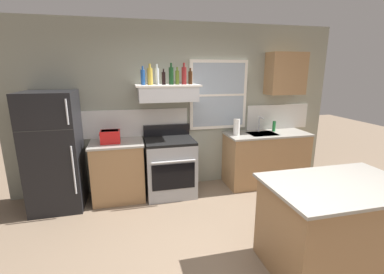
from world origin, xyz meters
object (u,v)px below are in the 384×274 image
(bottle_balsamic_dark, at_px, (164,78))
(bottle_brown_stout, at_px, (190,78))
(refrigerator, at_px, (54,152))
(paper_towel_roll, at_px, (237,127))
(bottle_champagne_gold_foil, at_px, (150,76))
(bottle_olive_oil_square, at_px, (177,77))
(bottle_blue_liqueur, at_px, (143,77))
(bottle_red_label_wine, at_px, (184,75))
(kitchen_island, at_px, (335,226))
(toaster, at_px, (110,136))
(dish_soap_bottle, at_px, (274,126))
(bottle_clear_tall, at_px, (157,76))
(stove_range, at_px, (170,166))
(bottle_dark_green_wine, at_px, (171,76))

(bottle_balsamic_dark, bearing_deg, bottle_brown_stout, 1.92)
(refrigerator, height_order, paper_towel_roll, refrigerator)
(bottle_brown_stout, bearing_deg, bottle_champagne_gold_foil, -177.31)
(refrigerator, xyz_separation_m, paper_towel_roll, (2.78, 0.06, 0.20))
(bottle_brown_stout, bearing_deg, bottle_olive_oil_square, -175.54)
(bottle_balsamic_dark, bearing_deg, bottle_blue_liqueur, -173.79)
(bottle_balsamic_dark, distance_m, bottle_brown_stout, 0.42)
(bottle_balsamic_dark, relative_size, bottle_red_label_wine, 0.73)
(bottle_red_label_wine, height_order, kitchen_island, bottle_red_label_wine)
(bottle_balsamic_dark, bearing_deg, toaster, -174.36)
(bottle_blue_liqueur, relative_size, dish_soap_bottle, 1.52)
(refrigerator, bearing_deg, bottle_clear_tall, 6.57)
(dish_soap_bottle, bearing_deg, stove_range, -175.82)
(bottle_champagne_gold_foil, bearing_deg, bottle_clear_tall, 34.86)
(bottle_brown_stout, relative_size, paper_towel_roll, 0.91)
(bottle_olive_oil_square, xyz_separation_m, kitchen_island, (1.18, -2.12, -1.40))
(bottle_champagne_gold_foil, xyz_separation_m, bottle_brown_stout, (0.62, 0.03, -0.03))
(bottle_dark_green_wine, bearing_deg, dish_soap_bottle, 1.75)
(bottle_blue_liqueur, bearing_deg, bottle_clear_tall, 23.99)
(toaster, height_order, bottle_brown_stout, bottle_brown_stout)
(refrigerator, xyz_separation_m, bottle_blue_liqueur, (1.29, 0.08, 1.02))
(bottle_red_label_wine, height_order, paper_towel_roll, bottle_red_label_wine)
(bottle_red_label_wine, height_order, bottle_brown_stout, bottle_red_label_wine)
(toaster, xyz_separation_m, bottle_clear_tall, (0.73, 0.14, 0.86))
(bottle_red_label_wine, bearing_deg, bottle_champagne_gold_foil, -178.17)
(bottle_olive_oil_square, relative_size, bottle_brown_stout, 1.06)
(bottle_blue_liqueur, xyz_separation_m, bottle_clear_tall, (0.22, 0.10, 0.01))
(stove_range, distance_m, bottle_blue_liqueur, 1.44)
(bottle_olive_oil_square, height_order, kitchen_island, bottle_olive_oil_square)
(bottle_blue_liqueur, xyz_separation_m, kitchen_island, (1.70, -2.09, -1.40))
(bottle_clear_tall, bearing_deg, bottle_blue_liqueur, -156.01)
(refrigerator, distance_m, kitchen_island, 3.62)
(bottle_red_label_wine, relative_size, paper_towel_roll, 1.19)
(bottle_balsamic_dark, height_order, paper_towel_roll, bottle_balsamic_dark)
(bottle_clear_tall, relative_size, bottle_olive_oil_square, 1.17)
(bottle_clear_tall, relative_size, bottle_red_label_wine, 0.94)
(bottle_champagne_gold_foil, xyz_separation_m, paper_towel_roll, (1.39, -0.03, -0.83))
(bottle_balsamic_dark, xyz_separation_m, paper_towel_roll, (1.19, -0.05, -0.80))
(bottle_brown_stout, distance_m, kitchen_island, 2.73)
(bottle_champagne_gold_foil, height_order, dish_soap_bottle, bottle_champagne_gold_foil)
(bottle_champagne_gold_foil, bearing_deg, toaster, -173.91)
(dish_soap_bottle, bearing_deg, bottle_champagne_gold_foil, -178.26)
(bottle_clear_tall, height_order, bottle_dark_green_wine, bottle_dark_green_wine)
(refrigerator, xyz_separation_m, bottle_red_label_wine, (1.91, 0.11, 1.04))
(toaster, bearing_deg, stove_range, -0.40)
(toaster, xyz_separation_m, stove_range, (0.88, -0.01, -0.54))
(bottle_blue_liqueur, height_order, bottle_red_label_wine, bottle_red_label_wine)
(bottle_blue_liqueur, height_order, bottle_dark_green_wine, bottle_dark_green_wine)
(stove_range, xyz_separation_m, bottle_blue_liqueur, (-0.36, 0.05, 1.40))
(bottle_champagne_gold_foil, xyz_separation_m, bottle_dark_green_wine, (0.32, 0.01, 0.01))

